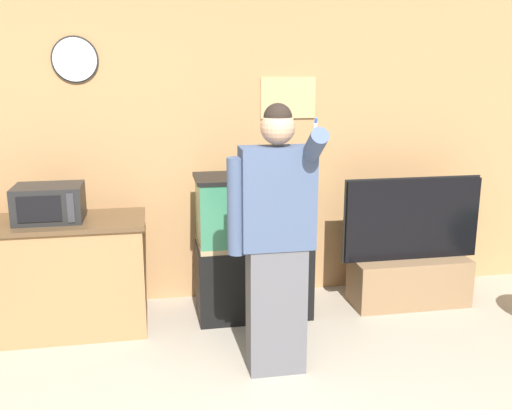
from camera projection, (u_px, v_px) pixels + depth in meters
The scene contains 6 objects.
wall_back_paneled at pixel (216, 151), 4.89m from camera, with size 10.00×0.08×2.60m.
counter_island at pixel (48, 277), 4.36m from camera, with size 1.50×0.61×0.89m.
microwave at pixel (49, 203), 4.23m from camera, with size 0.49×0.37×0.27m.
aquarium_on_stand at pixel (253, 246), 4.64m from camera, with size 0.92×0.48×1.17m.
tv_on_stand at pixel (410, 267), 4.91m from camera, with size 1.21×0.40×1.11m.
person_standing at pixel (275, 238), 3.68m from camera, with size 0.57×0.43×1.80m.
Camera 1 is at (-0.54, -2.08, 2.01)m, focal length 40.00 mm.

